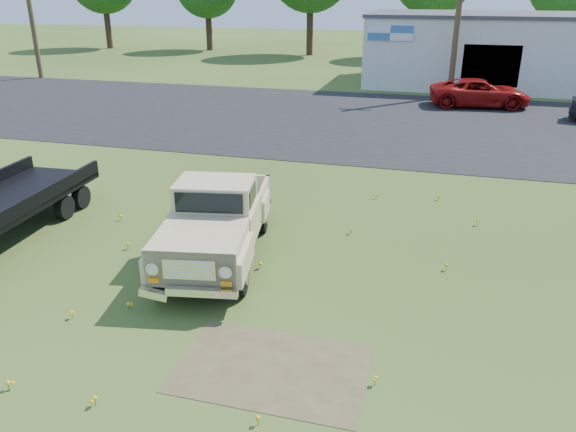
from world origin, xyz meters
name	(u,v)px	position (x,y,z in m)	size (l,w,h in m)	color
ground	(245,271)	(0.00, 0.00, 0.00)	(140.00, 140.00, 0.00)	#2F4616
asphalt_lot	(356,120)	(0.00, 15.00, 0.00)	(90.00, 14.00, 0.02)	black
dirt_patch_a	(272,369)	(1.50, -3.00, 0.00)	(3.00, 2.00, 0.01)	#4E4329
dirt_patch_b	(219,205)	(-2.00, 3.50, 0.00)	(2.20, 1.60, 0.01)	#4E4329
commercial_building	(488,49)	(6.00, 26.99, 2.10)	(14.20, 8.20, 4.15)	silver
utility_pole_west	(29,3)	(-22.00, 22.00, 4.60)	(1.60, 0.30, 9.00)	#3E311D
utility_pole_mid	(459,7)	(4.00, 22.00, 4.60)	(1.60, 0.30, 9.00)	#3E311D
vintage_pickup_truck	(217,220)	(-0.80, 0.46, 0.91)	(1.94, 4.99, 1.81)	#C4B483
red_pickup	(480,93)	(5.42, 19.66, 0.67)	(2.23, 4.84, 1.35)	maroon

